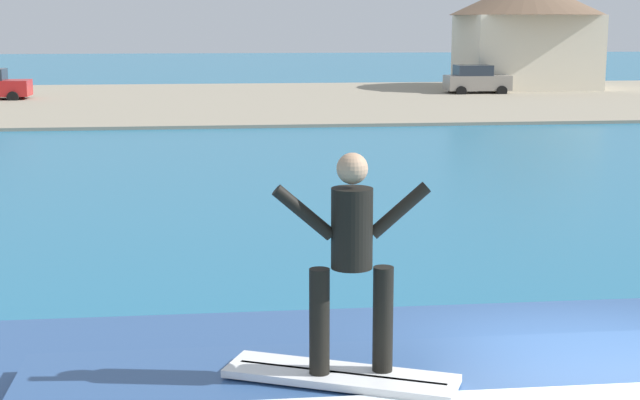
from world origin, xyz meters
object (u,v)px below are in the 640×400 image
object	(u,v)px
surfer	(352,251)
car_far_shore	(476,80)
surfboard	(341,376)
house_gabled_white	(526,27)

from	to	relation	value
surfer	car_far_shore	bearing A→B (deg)	73.03
surfer	car_far_shore	world-z (taller)	surfer
surfboard	car_far_shore	xyz separation A→B (m)	(15.38, 50.11, -0.82)
car_far_shore	house_gabled_white	world-z (taller)	house_gabled_white
surfboard	house_gabled_white	world-z (taller)	house_gabled_white
car_far_shore	house_gabled_white	bearing A→B (deg)	42.50
surfboard	house_gabled_white	size ratio (longest dim) A/B	0.18
surfboard	car_far_shore	distance (m)	52.42
surfboard	car_far_shore	bearing A→B (deg)	72.94
surfboard	car_far_shore	world-z (taller)	car_far_shore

